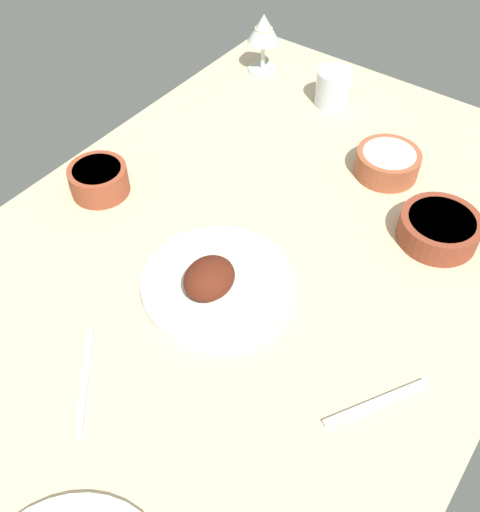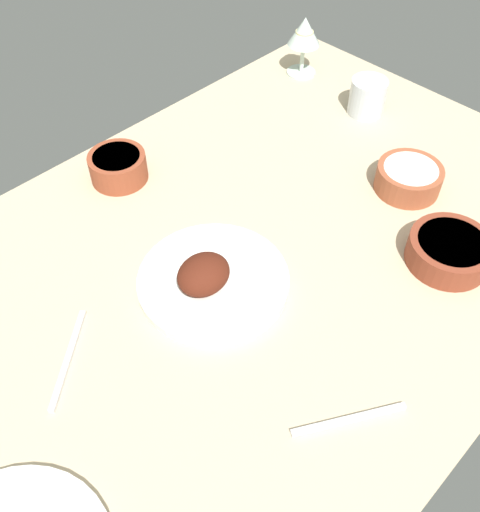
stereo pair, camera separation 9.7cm
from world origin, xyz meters
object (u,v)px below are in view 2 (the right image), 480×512
bowl_onions (449,250)px  spoon_loose (68,359)px  water_tumbler (367,97)px  bowl_cream (409,178)px  wine_glass (304,34)px  plate_center_main (213,280)px  fork_loose (349,420)px  bowl_pasta (118,166)px

bowl_onions → spoon_loose: bowl_onions is taller
bowl_onions → water_tumbler: (26.14, 36.84, 1.28)cm
bowl_cream → wine_glass: bearing=67.5°
plate_center_main → bowl_cream: bearing=-11.3°
wine_glass → spoon_loose: bearing=-161.7°
plate_center_main → water_tumbler: size_ratio=3.18×
bowl_cream → bowl_onions: bowl_cream is taller
bowl_cream → spoon_loose: bearing=168.6°
bowl_cream → fork_loose: bearing=-154.6°
bowl_pasta → spoon_loose: 41.96cm
bowl_cream → bowl_onions: bearing=-125.1°
wine_glass → spoon_loose: size_ratio=0.81×
bowl_onions → wine_glass: 64.79cm
bowl_cream → wine_glass: size_ratio=0.90×
wine_glass → fork_loose: bearing=-134.9°
bowl_cream → spoon_loose: size_ratio=0.73×
bowl_pasta → water_tumbler: 56.64cm
plate_center_main → fork_loose: plate_center_main is taller
plate_center_main → bowl_onions: bearing=-36.7°
bowl_pasta → fork_loose: bowl_pasta is taller
bowl_onions → wine_glass: wine_glass is taller
bowl_pasta → bowl_onions: bearing=-65.2°
bowl_cream → bowl_onions: 19.06cm
wine_glass → fork_loose: (-63.94, -64.20, -9.53)cm
bowl_cream → wine_glass: 46.21cm
plate_center_main → wine_glass: (61.00, 33.50, 8.19)cm
fork_loose → spoon_loose: size_ratio=0.97×
water_tumbler → fork_loose: (-61.64, -43.28, -3.55)cm
water_tumbler → fork_loose: water_tumbler is taller
plate_center_main → fork_loose: 30.87cm
bowl_cream → water_tumbler: bearing=54.5°
bowl_cream → bowl_pasta: bearing=131.8°
bowl_onions → spoon_loose: size_ratio=0.82×
water_tumbler → bowl_onions: bearing=-125.4°
fork_loose → water_tumbler: bearing=-114.1°
bowl_cream → plate_center_main: bearing=168.7°
plate_center_main → bowl_cream: (43.53, -8.68, 1.01)cm
bowl_pasta → water_tumbler: water_tumbler is taller
fork_loose → bowl_pasta: bearing=-67.1°
bowl_cream → fork_loose: (-46.47, -22.02, -2.34)cm
bowl_pasta → fork_loose: (-8.93, -64.00, -2.60)cm
bowl_onions → fork_loose: size_ratio=0.84×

